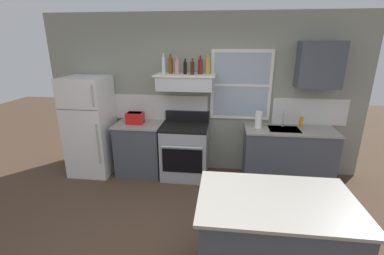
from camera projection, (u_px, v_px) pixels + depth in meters
name	position (u px, v px, depth m)	size (l,w,h in m)	color
back_wall	(204.00, 96.00, 4.56)	(5.40, 0.11, 2.70)	gray
refrigerator	(90.00, 126.00, 4.57)	(0.70, 0.72, 1.69)	white
counter_left_of_stove	(140.00, 148.00, 4.65)	(0.79, 0.63, 0.91)	#474C56
toaster	(135.00, 118.00, 4.49)	(0.30, 0.20, 0.19)	red
stove_range	(185.00, 151.00, 4.53)	(0.76, 0.69, 1.09)	#9EA0A5
range_hood_shelf	(185.00, 82.00, 4.26)	(0.96, 0.52, 0.24)	silver
bottle_clear_tall	(164.00, 65.00, 4.26)	(0.06, 0.06, 0.32)	silver
bottle_amber_wine	(171.00, 65.00, 4.24)	(0.07, 0.07, 0.31)	brown
bottle_rose_pink	(177.00, 67.00, 4.16)	(0.07, 0.07, 0.28)	#C67F84
bottle_balsamic_dark	(185.00, 68.00, 4.20)	(0.06, 0.06, 0.24)	black
bottle_brown_stout	(192.00, 68.00, 4.12)	(0.06, 0.06, 0.25)	#381E0F
bottle_red_label_wine	(200.00, 66.00, 4.18)	(0.07, 0.07, 0.29)	maroon
bottle_champagne_gold_foil	(208.00, 66.00, 4.18)	(0.08, 0.08, 0.31)	#B29333
counter_right_with_sink	(287.00, 155.00, 4.37)	(1.43, 0.63, 0.91)	#474C56
sink_faucet	(284.00, 117.00, 4.28)	(0.03, 0.17, 0.28)	silver
paper_towel_roll	(259.00, 120.00, 4.25)	(0.11, 0.11, 0.27)	white
dish_soap_bottle	(301.00, 122.00, 4.28)	(0.06, 0.06, 0.18)	orange
kitchen_island	(272.00, 240.00, 2.49)	(1.40, 0.90, 0.91)	#474C56
upper_cabinet_right	(320.00, 65.00, 4.02)	(0.64, 0.32, 0.70)	#474C56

